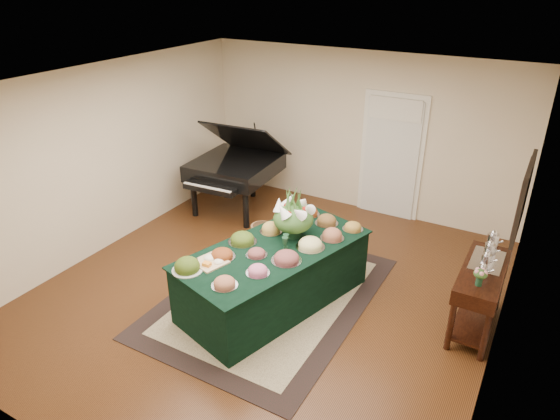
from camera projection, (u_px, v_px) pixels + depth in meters
The scene contains 14 objects.
ground at pixel (269, 290), 6.62m from camera, with size 6.00×6.00×0.00m, color black.
area_rug at pixel (271, 296), 6.48m from camera, with size 2.32×3.25×0.01m.
kitchen_doorway at pixel (391, 158), 8.23m from camera, with size 1.05×0.07×2.10m.
buffet_table at pixel (274, 275), 6.21m from camera, with size 1.78×2.65×0.79m.
food_platters at pixel (276, 242), 6.07m from camera, with size 1.56×2.26×0.15m.
cutting_board at pixel (211, 260), 5.73m from camera, with size 0.42×0.42×0.10m.
green_goblets at pixel (285, 242), 5.98m from camera, with size 0.10×0.15×0.18m.
floral_centerpiece at pixel (293, 214), 6.17m from camera, with size 0.53×0.53×0.53m.
grand_piano at pixel (235, 167), 8.48m from camera, with size 1.47×1.65×1.62m.
wicker_basket at pixel (262, 231), 7.85m from camera, with size 0.34×0.34×0.21m, color #93643B.
mahogany_sideboard at pixel (481, 283), 5.64m from camera, with size 0.45×1.22×0.83m.
tea_service at pixel (488, 254), 5.63m from camera, with size 0.34×0.74×0.30m.
pink_bouquet at pixel (480, 274), 5.21m from camera, with size 0.16×0.16×0.20m.
wall_painting at pixel (523, 197), 5.06m from camera, with size 0.05×0.95×0.75m.
Camera 1 is at (2.83, -4.70, 3.85)m, focal length 32.00 mm.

